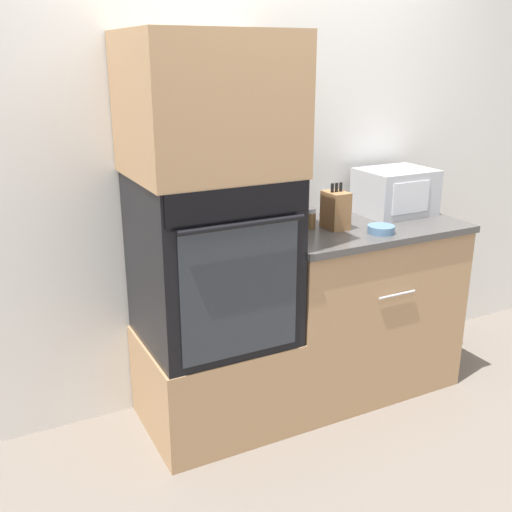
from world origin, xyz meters
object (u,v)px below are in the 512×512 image
(knife_block, at_px, (336,210))
(condiment_jar_near, at_px, (311,219))
(condiment_jar_back, at_px, (277,220))
(condiment_jar_far, at_px, (295,215))
(wall_oven, at_px, (212,259))
(bowl, at_px, (381,229))
(condiment_jar_mid, at_px, (324,209))
(microwave, at_px, (395,192))

(knife_block, xyz_separation_m, condiment_jar_near, (-0.11, 0.06, -0.05))
(condiment_jar_back, bearing_deg, condiment_jar_far, 8.61)
(condiment_jar_near, height_order, condiment_jar_far, condiment_jar_near)
(condiment_jar_near, bearing_deg, condiment_jar_far, 95.73)
(wall_oven, height_order, bowl, wall_oven)
(knife_block, distance_m, condiment_jar_back, 0.30)
(bowl, height_order, condiment_jar_back, condiment_jar_back)
(condiment_jar_mid, relative_size, condiment_jar_far, 0.88)
(condiment_jar_near, bearing_deg, bowl, -41.61)
(microwave, xyz_separation_m, condiment_jar_back, (-0.70, 0.07, -0.09))
(wall_oven, distance_m, condiment_jar_back, 0.47)
(wall_oven, height_order, condiment_jar_near, wall_oven)
(condiment_jar_far, bearing_deg, wall_oven, -161.54)
(condiment_jar_near, bearing_deg, microwave, 4.39)
(bowl, bearing_deg, condiment_jar_back, 138.62)
(microwave, xyz_separation_m, bowl, (-0.31, -0.28, -0.10))
(wall_oven, bearing_deg, condiment_jar_back, 20.99)
(knife_block, bearing_deg, wall_oven, 179.47)
(wall_oven, relative_size, condiment_jar_far, 9.71)
(microwave, bearing_deg, condiment_jar_back, 174.33)
(condiment_jar_back, bearing_deg, bowl, -41.38)
(bowl, bearing_deg, microwave, 41.86)
(bowl, relative_size, condiment_jar_back, 2.01)
(bowl, xyz_separation_m, condiment_jar_back, (-0.39, 0.35, 0.01))
(condiment_jar_near, xyz_separation_m, condiment_jar_back, (-0.13, 0.11, -0.02))
(microwave, bearing_deg, bowl, -138.14)
(condiment_jar_near, distance_m, condiment_jar_back, 0.17)
(bowl, distance_m, condiment_jar_back, 0.52)
(microwave, relative_size, condiment_jar_back, 5.84)
(condiment_jar_far, bearing_deg, condiment_jar_near, -84.27)
(condiment_jar_mid, bearing_deg, knife_block, -111.73)
(microwave, height_order, condiment_jar_far, microwave)
(knife_block, distance_m, bowl, 0.24)
(knife_block, xyz_separation_m, bowl, (0.15, -0.17, -0.08))
(wall_oven, xyz_separation_m, bowl, (0.82, -0.18, 0.08))
(bowl, relative_size, condiment_jar_mid, 1.88)
(condiment_jar_back, bearing_deg, microwave, -5.67)
(knife_block, bearing_deg, condiment_jar_back, 144.36)
(microwave, distance_m, condiment_jar_back, 0.71)
(wall_oven, bearing_deg, bowl, -12.35)
(bowl, distance_m, condiment_jar_far, 0.46)
(wall_oven, bearing_deg, microwave, 4.84)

